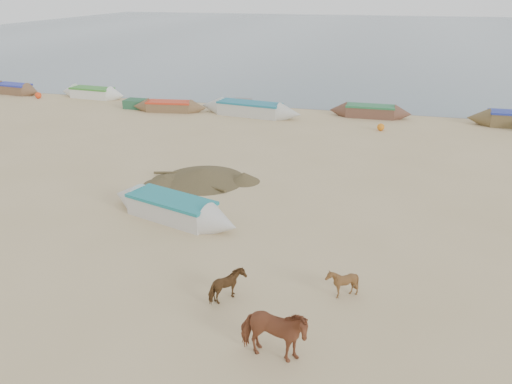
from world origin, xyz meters
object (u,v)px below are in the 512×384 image
cow_adult (273,334)px  calf_front (342,283)px  calf_right (228,287)px  near_canoe (172,208)px

cow_adult → calf_front: cow_adult is taller
calf_right → near_canoe: size_ratio=0.16×
calf_front → near_canoe: calf_front is taller
calf_right → near_canoe: calf_right is taller
calf_right → near_canoe: bearing=49.3°
calf_right → cow_adult: bearing=-128.0°
cow_adult → calf_right: cow_adult is taller
cow_adult → calf_front: size_ratio=1.92×
calf_right → near_canoe: (-3.68, 4.55, -0.05)m
cow_adult → calf_front: bearing=-19.6°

